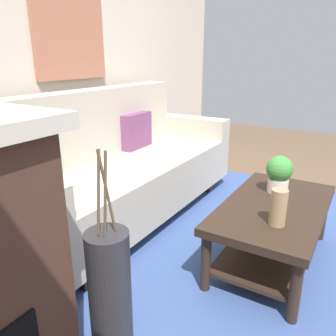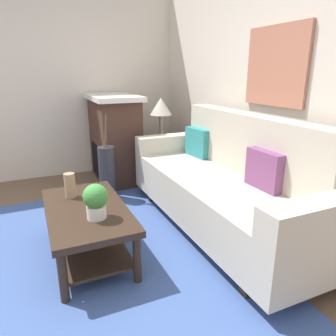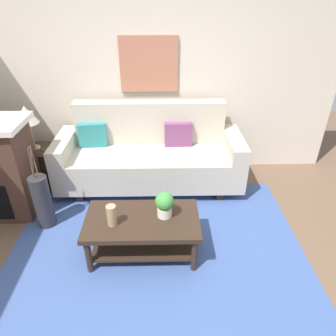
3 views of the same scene
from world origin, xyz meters
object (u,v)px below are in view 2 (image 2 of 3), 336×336
Objects in this scene: couch at (225,186)px; fireplace at (115,139)px; table_lamp at (161,108)px; floor_vase at (107,174)px; throw_pillow_plum at (265,170)px; tabletop_vase at (70,185)px; potted_plant_tabletop at (96,200)px; throw_pillow_teal at (198,142)px; framed_painting at (275,66)px; side_table at (161,161)px; coffee_table at (87,221)px.

couch is 1.88m from fireplace.
floor_vase is at bearing -67.98° from table_lamp.
throw_pillow_plum is 1.70× the size of tabletop_vase.
potted_plant_tabletop reaches higher than floor_vase.
floor_vase is (-1.15, -0.84, -0.11)m from couch.
framed_painting is at bearing 24.53° from throw_pillow_teal.
throw_pillow_plum is 0.57× the size of floor_vase.
throw_pillow_plum is 0.63× the size of table_lamp.
fireplace is (-2.15, -0.70, -0.09)m from throw_pillow_plum.
fireplace reaches higher than side_table.
couch is 0.47m from throw_pillow_plum.
tabletop_vase is 0.18× the size of fireplace.
potted_plant_tabletop is at bearing -36.13° from side_table.
side_table is (-1.48, -0.02, -0.15)m from couch.
framed_painting reaches higher than coffee_table.
throw_pillow_teal is at bearing 34.20° from fireplace.
throw_pillow_plum is 1.50m from coffee_table.
framed_painting reaches higher than fireplace.
couch is at bearing 77.15° from tabletop_vase.
potted_plant_tabletop is 0.23× the size of fireplace.
floor_vase reaches higher than coffee_table.
throw_pillow_plum is 0.64× the size of side_table.
throw_pillow_teal is at bearing 67.33° from floor_vase.
tabletop_vase is at bearing -73.46° from throw_pillow_teal.
couch is 1.43m from floor_vase.
framed_painting reaches higher than side_table.
throw_pillow_plum is 1.84m from floor_vase.
floor_vase reaches higher than side_table.
throw_pillow_teal reaches higher than tabletop_vase.
table_lamp is 1.11m from floor_vase.
couch reaches higher than throw_pillow_teal.
table_lamp is (-0.74, -0.15, 0.31)m from throw_pillow_teal.
throw_pillow_plum is 1.38m from potted_plant_tabletop.
side_table is 0.98× the size of table_lamp.
coffee_table is 2.10m from framed_painting.
throw_pillow_teal is 0.49× the size of framed_painting.
couch is 1.49m from side_table.
framed_painting is (0.00, 0.47, 1.07)m from couch.
framed_painting is (1.15, 1.31, 1.18)m from floor_vase.
throw_pillow_teal is 0.64× the size of side_table.
throw_pillow_teal is 0.63× the size of table_lamp.
side_table is (-0.74, -0.15, -0.40)m from throw_pillow_teal.
floor_vase is (-0.40, -0.97, -0.36)m from throw_pillow_teal.
throw_pillow_plum is 1.89m from table_lamp.
table_lamp is 0.49× the size of fireplace.
framed_painting is at bearing 30.37° from fireplace.
throw_pillow_teal is at bearing 11.26° from table_lamp.
floor_vase is (0.63, -0.27, -0.27)m from fireplace.
throw_pillow_teal is at bearing 180.00° from throw_pillow_plum.
framed_painting is at bearing 90.00° from couch.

